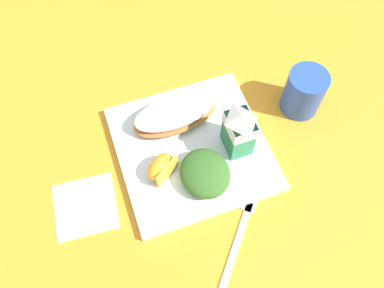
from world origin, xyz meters
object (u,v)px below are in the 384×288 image
object	(u,v)px
milk_carton	(239,129)
paper_napkin	(85,206)
cheesy_pizza_bread	(175,115)
green_salad_pile	(202,174)
white_plate	(192,148)
orange_wedge_front	(161,167)
metal_fork	(240,233)
drinking_blue_cup	(304,92)

from	to	relation	value
milk_carton	paper_napkin	bearing A→B (deg)	-86.70
cheesy_pizza_bread	green_salad_pile	bearing A→B (deg)	2.63
white_plate	orange_wedge_front	size ratio (longest dim) A/B	4.01
white_plate	paper_napkin	xyz separation A→B (m)	(0.04, -0.22, -0.01)
milk_carton	metal_fork	bearing A→B (deg)	-19.60
milk_carton	orange_wedge_front	distance (m)	0.16
white_plate	drinking_blue_cup	size ratio (longest dim) A/B	2.94
cheesy_pizza_bread	paper_napkin	distance (m)	0.24
white_plate	green_salad_pile	distance (m)	0.07
green_salad_pile	paper_napkin	distance (m)	0.22
metal_fork	green_salad_pile	bearing A→B (deg)	-165.83
paper_napkin	cheesy_pizza_bread	bearing A→B (deg)	117.73
white_plate	metal_fork	world-z (taller)	white_plate
cheesy_pizza_bread	metal_fork	xyz separation A→B (m)	(0.25, 0.04, -0.03)
cheesy_pizza_bread	green_salad_pile	distance (m)	0.14
green_salad_pile	milk_carton	distance (m)	0.10
green_salad_pile	orange_wedge_front	xyz separation A→B (m)	(-0.04, -0.07, -0.00)
cheesy_pizza_bread	orange_wedge_front	bearing A→B (deg)	-31.19
milk_carton	paper_napkin	size ratio (longest dim) A/B	1.00
orange_wedge_front	paper_napkin	world-z (taller)	orange_wedge_front
white_plate	orange_wedge_front	distance (m)	0.08
white_plate	orange_wedge_front	bearing A→B (deg)	-66.10
white_plate	cheesy_pizza_bread	xyz separation A→B (m)	(-0.07, -0.01, 0.03)
metal_fork	drinking_blue_cup	world-z (taller)	drinking_blue_cup
orange_wedge_front	paper_napkin	bearing A→B (deg)	-85.48
metal_fork	drinking_blue_cup	bearing A→B (deg)	133.49
cheesy_pizza_bread	orange_wedge_front	world-z (taller)	orange_wedge_front
paper_napkin	metal_fork	size ratio (longest dim) A/B	0.71
milk_carton	paper_napkin	xyz separation A→B (m)	(0.02, -0.30, -0.07)
white_plate	milk_carton	bearing A→B (deg)	72.24
orange_wedge_front	milk_carton	bearing A→B (deg)	92.08
white_plate	paper_napkin	world-z (taller)	white_plate
paper_napkin	drinking_blue_cup	world-z (taller)	drinking_blue_cup
green_salad_pile	drinking_blue_cup	world-z (taller)	drinking_blue_cup
milk_carton	green_salad_pile	bearing A→B (deg)	-63.14
drinking_blue_cup	milk_carton	bearing A→B (deg)	-72.88
cheesy_pizza_bread	milk_carton	world-z (taller)	milk_carton
orange_wedge_front	green_salad_pile	bearing A→B (deg)	60.28
green_salad_pile	milk_carton	world-z (taller)	milk_carton
metal_fork	white_plate	bearing A→B (deg)	-172.46
white_plate	green_salad_pile	size ratio (longest dim) A/B	2.80
orange_wedge_front	metal_fork	world-z (taller)	orange_wedge_front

